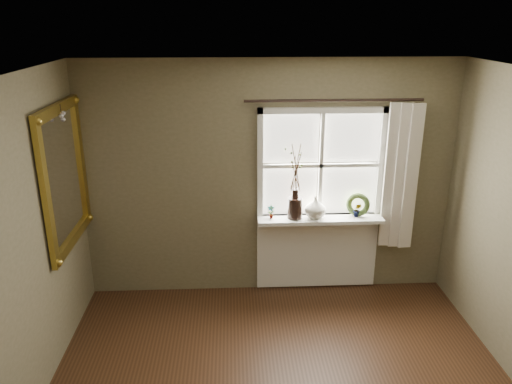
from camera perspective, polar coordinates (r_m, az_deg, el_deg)
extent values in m
plane|color=silver|center=(2.90, 5.15, 11.69)|extent=(4.50, 4.50, 0.00)
cube|color=#6B6246|center=(5.44, 1.47, 1.40)|extent=(4.00, 0.10, 2.60)
cube|color=white|center=(5.57, 7.15, -2.79)|extent=(1.36, 0.06, 0.06)
cube|color=white|center=(5.24, 7.70, 9.23)|extent=(1.36, 0.06, 0.06)
cube|color=white|center=(5.30, 0.47, 2.96)|extent=(0.06, 0.06, 1.24)
cube|color=white|center=(5.53, 14.07, 3.07)|extent=(0.06, 0.06, 1.24)
cube|color=white|center=(5.38, 7.42, 3.04)|extent=(1.24, 0.05, 0.04)
cube|color=white|center=(5.38, 7.42, 3.04)|extent=(0.04, 0.05, 1.12)
cube|color=white|center=(5.28, 4.01, 6.15)|extent=(0.59, 0.01, 0.53)
cube|color=white|center=(5.39, 10.93, 6.14)|extent=(0.59, 0.01, 0.53)
cube|color=white|center=(5.44, 3.87, 0.10)|extent=(0.59, 0.01, 0.53)
cube|color=white|center=(5.55, 10.54, 0.21)|extent=(0.59, 0.01, 0.53)
cube|color=white|center=(5.48, 7.33, -3.09)|extent=(1.36, 0.26, 0.04)
cube|color=white|center=(5.76, 6.96, -6.72)|extent=(1.36, 0.04, 0.88)
cylinder|color=black|center=(5.38, 4.46, -1.84)|extent=(0.17, 0.17, 0.23)
imported|color=beige|center=(5.41, 6.80, -1.74)|extent=(0.28, 0.28, 0.24)
torus|color=#35471F|center=(5.56, 11.55, -1.69)|extent=(0.28, 0.19, 0.27)
imported|color=#35471F|center=(5.37, 1.72, -2.29)|extent=(0.09, 0.06, 0.15)
imported|color=#35471F|center=(5.52, 11.49, -2.02)|extent=(0.11, 0.10, 0.16)
cube|color=beige|center=(5.54, 16.12, 1.66)|extent=(0.36, 0.12, 1.59)
cylinder|color=black|center=(5.19, 8.96, 10.31)|extent=(1.84, 0.03, 0.03)
cube|color=white|center=(5.00, -21.09, 1.66)|extent=(0.02, 0.94, 1.16)
cube|color=#A68831|center=(4.85, -21.88, 8.76)|extent=(0.05, 1.14, 0.10)
cube|color=#A68831|center=(5.21, -20.14, -4.94)|extent=(0.05, 1.14, 0.10)
cube|color=#A68831|center=(4.53, -22.89, -0.37)|extent=(0.05, 0.10, 1.16)
cube|color=#A68831|center=(5.47, -19.39, 3.34)|extent=(0.05, 0.10, 1.16)
sphere|color=silver|center=(4.81, -21.35, 8.14)|extent=(0.04, 0.04, 0.04)
sphere|color=silver|center=(4.85, -21.18, 7.75)|extent=(0.04, 0.04, 0.04)
sphere|color=silver|center=(4.87, -21.15, 8.40)|extent=(0.04, 0.04, 0.04)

